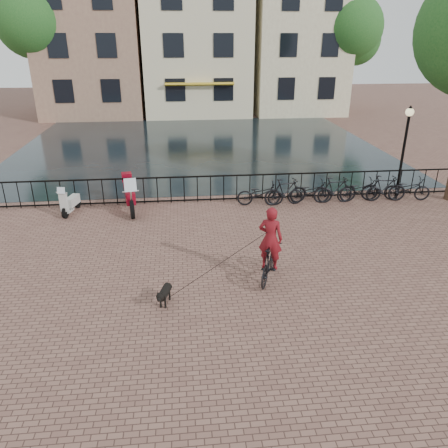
{
  "coord_description": "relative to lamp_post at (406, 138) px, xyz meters",
  "views": [
    {
      "loc": [
        -1.09,
        -7.65,
        5.83
      ],
      "look_at": [
        0.0,
        3.0,
        1.2
      ],
      "focal_mm": 35.0,
      "sensor_mm": 36.0,
      "label": 1
    }
  ],
  "objects": [
    {
      "name": "tree_far_left",
      "position": [
        -18.2,
        19.4,
        4.35
      ],
      "size": [
        5.04,
        5.04,
        9.27
      ],
      "color": "black",
      "rests_on": "ground"
    },
    {
      "name": "parked_bike_6",
      "position": [
        0.3,
        -0.2,
        -1.93
      ],
      "size": [
        1.79,
        0.88,
        0.9
      ],
      "primitive_type": "imported",
      "rotation": [
        0.0,
        0.0,
        1.4
      ],
      "color": "black",
      "rests_on": "ground"
    },
    {
      "name": "canal_house_right",
      "position": [
        1.3,
        22.4,
        4.27
      ],
      "size": [
        7.0,
        9.0,
        13.3
      ],
      "color": "#C4B592",
      "rests_on": "ground"
    },
    {
      "name": "parked_bike_4",
      "position": [
        -1.6,
        -0.2,
        -1.93
      ],
      "size": [
        1.72,
        0.61,
        0.9
      ],
      "primitive_type": "imported",
      "rotation": [
        0.0,
        0.0,
        1.58
      ],
      "color": "black",
      "rests_on": "ground"
    },
    {
      "name": "scooter",
      "position": [
        -12.22,
        -0.27,
        -1.8
      ],
      "size": [
        0.63,
        1.3,
        1.16
      ],
      "rotation": [
        0.0,
        0.0,
        -0.23
      ],
      "color": "beige",
      "rests_on": "ground"
    },
    {
      "name": "canal_house_left",
      "position": [
        -14.7,
        22.4,
        4.02
      ],
      "size": [
        7.5,
        9.0,
        12.8
      ],
      "color": "#885E4F",
      "rests_on": "ground"
    },
    {
      "name": "dog",
      "position": [
        -8.78,
        -6.42,
        -2.12
      ],
      "size": [
        0.44,
        0.79,
        0.51
      ],
      "rotation": [
        0.0,
        0.0,
        -0.28
      ],
      "color": "black",
      "rests_on": "ground"
    },
    {
      "name": "parked_bike_3",
      "position": [
        -2.55,
        -0.2,
        -1.88
      ],
      "size": [
        1.67,
        0.5,
        1.0
      ],
      "primitive_type": "imported",
      "rotation": [
        0.0,
        0.0,
        1.59
      ],
      "color": "black",
      "rests_on": "ground"
    },
    {
      "name": "parked_bike_0",
      "position": [
        -5.4,
        -0.2,
        -1.93
      ],
      "size": [
        1.76,
        0.73,
        0.9
      ],
      "primitive_type": "imported",
      "rotation": [
        0.0,
        0.0,
        1.49
      ],
      "color": "black",
      "rests_on": "ground"
    },
    {
      "name": "lamp_post",
      "position": [
        0.0,
        0.0,
        0.0
      ],
      "size": [
        0.3,
        0.3,
        3.45
      ],
      "color": "black",
      "rests_on": "ground"
    },
    {
      "name": "motorcycle",
      "position": [
        -10.16,
        -0.23,
        -1.63
      ],
      "size": [
        0.87,
        2.16,
        1.51
      ],
      "rotation": [
        0.0,
        0.0,
        0.18
      ],
      "color": "maroon",
      "rests_on": "ground"
    },
    {
      "name": "parked_bike_1",
      "position": [
        -4.45,
        -0.2,
        -1.88
      ],
      "size": [
        1.72,
        0.74,
        1.0
      ],
      "primitive_type": "imported",
      "rotation": [
        0.0,
        0.0,
        1.74
      ],
      "color": "black",
      "rests_on": "ground"
    },
    {
      "name": "canal_water",
      "position": [
        -7.2,
        9.7,
        -2.38
      ],
      "size": [
        20.0,
        20.0,
        0.0
      ],
      "primitive_type": "plane",
      "color": "black",
      "rests_on": "ground"
    },
    {
      "name": "canal_house_mid",
      "position": [
        -6.7,
        22.4,
        3.52
      ],
      "size": [
        8.0,
        9.5,
        11.8
      ],
      "color": "beige",
      "rests_on": "ground"
    },
    {
      "name": "parked_bike_5",
      "position": [
        -0.65,
        -0.2,
        -1.88
      ],
      "size": [
        1.72,
        0.71,
        1.0
      ],
      "primitive_type": "imported",
      "rotation": [
        0.0,
        0.0,
        1.42
      ],
      "color": "black",
      "rests_on": "ground"
    },
    {
      "name": "cyclist",
      "position": [
        -6.13,
        -5.54,
        -1.49
      ],
      "size": [
        1.14,
        1.76,
        2.34
      ],
      "rotation": [
        0.0,
        0.0,
        2.72
      ],
      "color": "black",
      "rests_on": "ground"
    },
    {
      "name": "ground",
      "position": [
        -7.2,
        -7.6,
        -2.38
      ],
      "size": [
        100.0,
        100.0,
        0.0
      ],
      "primitive_type": "plane",
      "color": "brown",
      "rests_on": "ground"
    },
    {
      "name": "railing",
      "position": [
        -7.2,
        0.4,
        -1.87
      ],
      "size": [
        20.0,
        0.05,
        1.02
      ],
      "color": "black",
      "rests_on": "ground"
    },
    {
      "name": "parked_bike_2",
      "position": [
        -3.5,
        -0.2,
        -1.93
      ],
      "size": [
        1.72,
        0.62,
        0.9
      ],
      "primitive_type": "imported",
      "rotation": [
        0.0,
        0.0,
        1.58
      ],
      "color": "black",
      "rests_on": "ground"
    },
    {
      "name": "tree_far_right",
      "position": [
        4.8,
        19.4,
        3.97
      ],
      "size": [
        4.76,
        4.76,
        8.76
      ],
      "color": "black",
      "rests_on": "ground"
    }
  ]
}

